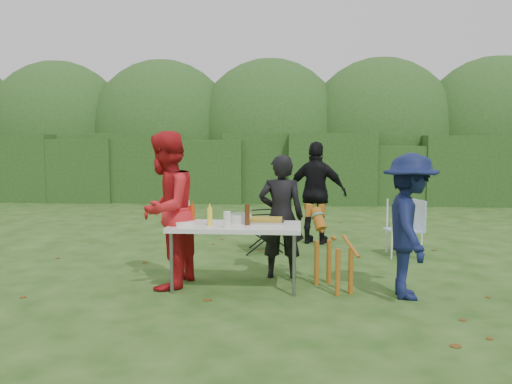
# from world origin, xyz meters

# --- Properties ---
(ground) EXTENTS (80.00, 80.00, 0.00)m
(ground) POSITION_xyz_m (0.00, 0.00, 0.00)
(ground) COLOR #1E4211
(hedge_row) EXTENTS (22.00, 1.40, 1.70)m
(hedge_row) POSITION_xyz_m (0.00, 8.00, 0.85)
(hedge_row) COLOR #23471C
(hedge_row) RESTS_ON ground
(shrub_backdrop) EXTENTS (20.00, 2.60, 3.20)m
(shrub_backdrop) POSITION_xyz_m (0.00, 9.60, 1.60)
(shrub_backdrop) COLOR #3D6628
(shrub_backdrop) RESTS_ON ground
(folding_table) EXTENTS (1.50, 0.70, 0.74)m
(folding_table) POSITION_xyz_m (0.12, -0.24, 0.69)
(folding_table) COLOR silver
(folding_table) RESTS_ON ground
(person_cook) EXTENTS (0.57, 0.38, 1.53)m
(person_cook) POSITION_xyz_m (0.63, 0.26, 0.76)
(person_cook) COLOR black
(person_cook) RESTS_ON ground
(person_red_jacket) EXTENTS (0.83, 0.98, 1.81)m
(person_red_jacket) POSITION_xyz_m (-0.68, -0.25, 0.90)
(person_red_jacket) COLOR red
(person_red_jacket) RESTS_ON ground
(person_black_puffy) EXTENTS (1.04, 0.63, 1.66)m
(person_black_puffy) POSITION_xyz_m (1.14, 2.43, 0.83)
(person_black_puffy) COLOR black
(person_black_puffy) RESTS_ON ground
(child) EXTENTS (0.63, 1.04, 1.57)m
(child) POSITION_xyz_m (2.04, -0.46, 0.79)
(child) COLOR #0F1740
(child) RESTS_ON ground
(dog) EXTENTS (0.77, 1.02, 0.91)m
(dog) POSITION_xyz_m (1.25, -0.22, 0.45)
(dog) COLOR #A55D1A
(dog) RESTS_ON ground
(camping_chair) EXTENTS (0.79, 0.79, 0.96)m
(camping_chair) POSITION_xyz_m (0.35, 1.79, 0.48)
(camping_chair) COLOR #16331A
(camping_chair) RESTS_ON ground
(lawn_chair) EXTENTS (0.64, 0.64, 0.83)m
(lawn_chair) POSITION_xyz_m (2.38, 1.60, 0.42)
(lawn_chair) COLOR #4078B6
(lawn_chair) RESTS_ON ground
(food_tray) EXTENTS (0.45, 0.30, 0.02)m
(food_tray) POSITION_xyz_m (0.45, -0.07, 0.75)
(food_tray) COLOR #B7B7BA
(food_tray) RESTS_ON folding_table
(focaccia_bread) EXTENTS (0.40, 0.26, 0.04)m
(focaccia_bread) POSITION_xyz_m (0.45, -0.07, 0.78)
(focaccia_bread) COLOR #A68A26
(focaccia_bread) RESTS_ON food_tray
(mustard_bottle) EXTENTS (0.06, 0.06, 0.20)m
(mustard_bottle) POSITION_xyz_m (-0.16, -0.32, 0.84)
(mustard_bottle) COLOR yellow
(mustard_bottle) RESTS_ON folding_table
(ketchup_bottle) EXTENTS (0.06, 0.06, 0.22)m
(ketchup_bottle) POSITION_xyz_m (-0.37, -0.28, 0.85)
(ketchup_bottle) COLOR #BA390E
(ketchup_bottle) RESTS_ON folding_table
(beer_bottle) EXTENTS (0.06, 0.06, 0.24)m
(beer_bottle) POSITION_xyz_m (0.26, -0.27, 0.86)
(beer_bottle) COLOR #47230F
(beer_bottle) RESTS_ON folding_table
(paper_towel_roll) EXTENTS (0.12, 0.12, 0.26)m
(paper_towel_roll) POSITION_xyz_m (-0.49, -0.13, 0.87)
(paper_towel_roll) COLOR white
(paper_towel_roll) RESTS_ON folding_table
(cup_stack) EXTENTS (0.08, 0.08, 0.18)m
(cup_stack) POSITION_xyz_m (0.06, -0.47, 0.83)
(cup_stack) COLOR white
(cup_stack) RESTS_ON folding_table
(pasta_bowl) EXTENTS (0.26, 0.26, 0.10)m
(pasta_bowl) POSITION_xyz_m (0.17, -0.06, 0.79)
(pasta_bowl) COLOR silver
(pasta_bowl) RESTS_ON folding_table
(plate_stack) EXTENTS (0.24, 0.24, 0.05)m
(plate_stack) POSITION_xyz_m (-0.45, -0.35, 0.77)
(plate_stack) COLOR white
(plate_stack) RESTS_ON folding_table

